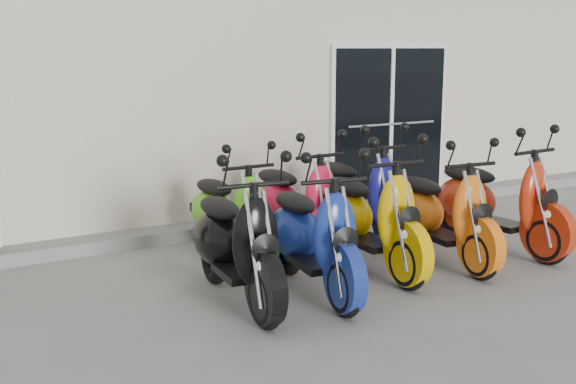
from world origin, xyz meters
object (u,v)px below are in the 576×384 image
scooter_front_blue (313,220)px  scooter_back_red (297,190)px  scooter_front_black (236,226)px  scooter_back_blue (358,182)px  scooter_back_green (230,200)px  scooter_front_orange_b (442,199)px  scooter_front_red (498,187)px  scooter_front_orange_a (369,202)px

scooter_front_blue → scooter_back_red: size_ratio=1.00×
scooter_front_black → scooter_back_blue: scooter_back_blue is taller
scooter_front_black → scooter_back_blue: 2.45m
scooter_front_blue → scooter_back_green: 1.36m
scooter_front_black → scooter_back_blue: bearing=33.9°
scooter_front_orange_b → scooter_back_red: (-1.08, 1.17, 0.01)m
scooter_front_blue → scooter_back_blue: size_ratio=0.98×
scooter_front_red → scooter_front_orange_b: bearing=179.3°
scooter_front_orange_a → scooter_front_orange_b: scooter_front_orange_a is taller
scooter_front_red → scooter_back_green: bearing=153.0°
scooter_front_blue → scooter_back_red: scooter_front_blue is taller
scooter_front_orange_a → scooter_back_green: (-1.05, 1.05, -0.06)m
scooter_front_blue → scooter_back_green: bearing=106.1°
scooter_front_red → scooter_back_blue: scooter_front_red is taller
scooter_front_orange_a → scooter_back_blue: bearing=63.4°
scooter_front_black → scooter_front_orange_b: 2.43m
scooter_back_green → scooter_back_blue: size_ratio=0.92×
scooter_front_red → scooter_back_green: 2.99m
scooter_front_black → scooter_front_orange_a: (1.59, 0.17, 0.01)m
scooter_front_black → scooter_back_green: bearing=71.8°
scooter_front_blue → scooter_front_red: size_ratio=0.97×
scooter_front_black → scooter_front_orange_b: size_ratio=1.04×
scooter_back_red → scooter_front_red: bearing=-32.5°
scooter_front_orange_a → scooter_back_blue: size_ratio=1.01×
scooter_front_orange_a → scooter_front_red: size_ratio=1.00×
scooter_front_orange_b → scooter_front_red: (0.88, 0.05, 0.04)m
scooter_front_black → scooter_back_blue: (2.16, 1.15, 0.01)m
scooter_front_blue → scooter_front_orange_b: bearing=12.6°
scooter_front_blue → scooter_front_orange_b: size_ratio=1.02×
scooter_front_orange_a → scooter_back_green: bearing=138.4°
scooter_front_black → scooter_front_red: bearing=6.9°
scooter_front_orange_a → scooter_front_red: 1.71m
scooter_front_orange_b → scooter_front_red: scooter_front_red is taller
scooter_front_black → scooter_front_orange_b: (2.43, 0.01, -0.02)m
scooter_front_blue → scooter_front_orange_a: scooter_front_orange_a is taller
scooter_front_orange_b → scooter_back_red: size_ratio=0.98×
scooter_front_orange_a → scooter_back_green: scooter_front_orange_a is taller
scooter_front_orange_b → scooter_front_black: bearing=-174.1°
scooter_front_red → scooter_front_black: bearing=177.0°
scooter_front_black → scooter_front_red: 3.30m
scooter_front_orange_b → scooter_front_red: 0.88m
scooter_front_orange_b → scooter_back_red: scooter_back_red is taller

